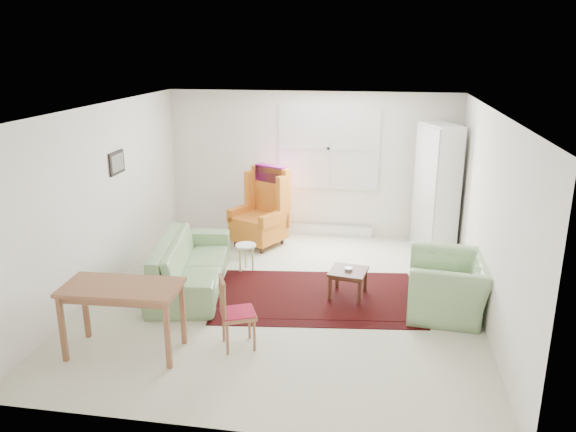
% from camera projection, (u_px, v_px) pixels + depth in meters
% --- Properties ---
extents(room, '(5.04, 5.54, 2.51)m').
position_uv_depth(room, '(288.00, 203.00, 7.34)').
color(room, beige).
rests_on(room, ground).
extents(rug, '(2.87, 2.03, 0.03)m').
position_uv_depth(rug, '(317.00, 296.00, 7.51)').
color(rug, black).
rests_on(rug, ground).
extents(sofa, '(1.25, 2.36, 0.91)m').
position_uv_depth(sofa, '(191.00, 254.00, 7.78)').
color(sofa, '#81A76F').
rests_on(sofa, ground).
extents(armchair, '(1.05, 1.18, 0.87)m').
position_uv_depth(armchair, '(449.00, 280.00, 6.98)').
color(armchair, '#81A76F').
rests_on(armchair, ground).
extents(wingback_chair, '(1.04, 1.06, 1.32)m').
position_uv_depth(wingback_chair, '(259.00, 208.00, 9.28)').
color(wingback_chair, orange).
rests_on(wingback_chair, ground).
extents(coffee_table, '(0.54, 0.54, 0.38)m').
position_uv_depth(coffee_table, '(348.00, 283.00, 7.48)').
color(coffee_table, '#432014').
rests_on(coffee_table, ground).
extents(stool, '(0.37, 0.37, 0.41)m').
position_uv_depth(stool, '(246.00, 257.00, 8.36)').
color(stool, white).
rests_on(stool, ground).
extents(cabinet, '(0.70, 0.93, 2.06)m').
position_uv_depth(cabinet, '(437.00, 189.00, 8.99)').
color(cabinet, white).
rests_on(cabinet, ground).
extents(desk, '(1.27, 0.68, 0.79)m').
position_uv_depth(desk, '(124.00, 319.00, 6.07)').
color(desk, brown).
rests_on(desk, ground).
extents(desk_chair, '(0.48, 0.48, 0.84)m').
position_uv_depth(desk_chair, '(238.00, 312.00, 6.18)').
color(desk_chair, brown).
rests_on(desk_chair, ground).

